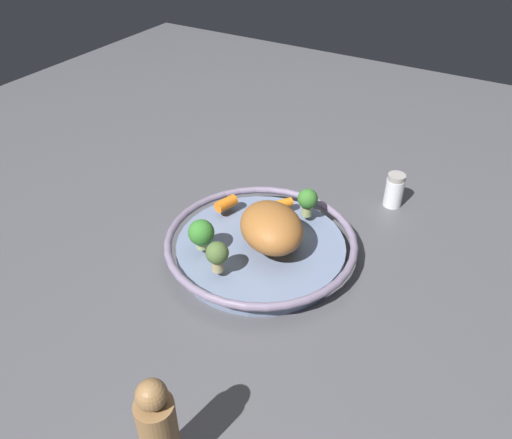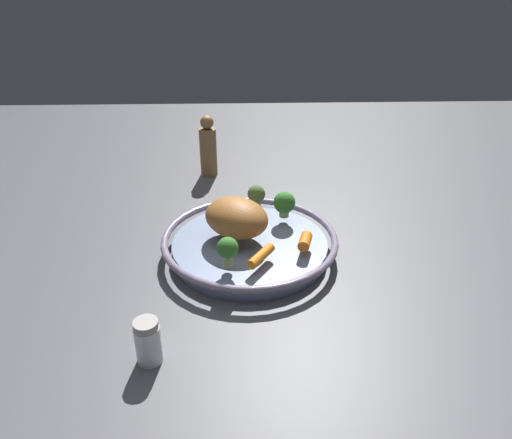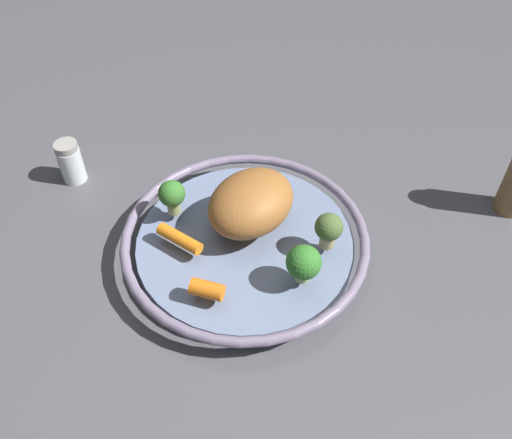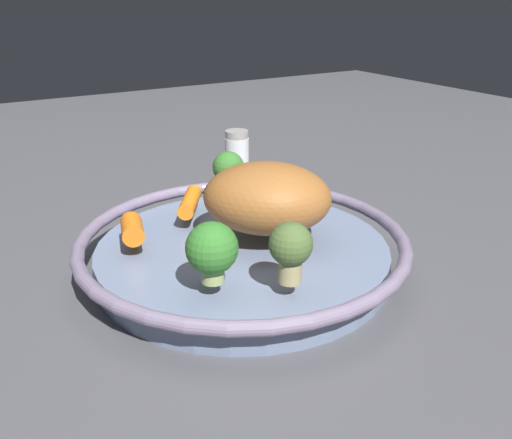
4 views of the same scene
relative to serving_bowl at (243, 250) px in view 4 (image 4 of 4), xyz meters
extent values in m
plane|color=#4C4C51|center=(0.00, 0.00, -0.02)|extent=(2.17, 2.17, 0.00)
cylinder|color=slate|center=(0.00, 0.00, -0.01)|extent=(0.30, 0.30, 0.03)
torus|color=slate|center=(0.00, 0.00, 0.01)|extent=(0.34, 0.34, 0.01)
ellipsoid|color=#9C5F2C|center=(0.02, -0.01, 0.06)|extent=(0.16, 0.16, 0.07)
cylinder|color=orange|center=(-0.10, 0.04, 0.03)|extent=(0.03, 0.05, 0.02)
cylinder|color=orange|center=(-0.02, 0.09, 0.03)|extent=(0.05, 0.07, 0.02)
cylinder|color=#99A766|center=(0.04, 0.10, 0.03)|extent=(0.02, 0.02, 0.02)
sphere|color=#36732B|center=(0.04, 0.10, 0.06)|extent=(0.04, 0.04, 0.04)
cylinder|color=#97A966|center=(-0.07, -0.07, 0.03)|extent=(0.02, 0.02, 0.01)
sphere|color=#32762A|center=(-0.07, -0.07, 0.05)|extent=(0.04, 0.04, 0.04)
cylinder|color=tan|center=(-0.02, -0.11, 0.03)|extent=(0.02, 0.02, 0.02)
sphere|color=#496230|center=(-0.02, -0.11, 0.05)|extent=(0.04, 0.04, 0.04)
cylinder|color=silver|center=(0.15, 0.28, 0.01)|extent=(0.04, 0.04, 0.06)
cylinder|color=#9E9993|center=(0.15, 0.28, 0.04)|extent=(0.04, 0.04, 0.01)
camera|label=1|loc=(0.35, -0.61, 0.57)|focal=36.15mm
camera|label=2|loc=(0.01, 0.79, 0.49)|focal=34.04mm
camera|label=3|loc=(-0.50, -0.03, 0.59)|focal=39.35mm
camera|label=4|loc=(-0.25, -0.45, 0.25)|focal=39.02mm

